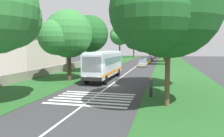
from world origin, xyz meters
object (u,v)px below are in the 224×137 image
trailing_minibus_0 (152,54)px  roadside_building (31,52)px  roadside_tree_left_4 (133,43)px  pedestrian (151,87)px  roadside_tree_right_2 (165,9)px  roadside_tree_right_4 (166,40)px  trailing_car_3 (150,58)px  roadside_tree_left_2 (90,35)px  roadside_tree_right_3 (161,36)px  roadside_tree_left_1 (67,35)px  trailing_car_0 (143,63)px  roadside_tree_right_0 (167,27)px  coach_bus (105,63)px  trailing_car_2 (149,59)px  trailing_car_1 (147,61)px  roadside_tree_right_1 (164,41)px  utility_pole (83,49)px  roadside_tree_left_0 (120,36)px

trailing_minibus_0 → roadside_building: roadside_building is taller
roadside_tree_left_4 → pedestrian: bearing=-171.0°
roadside_tree_right_2 → roadside_tree_right_4: bearing=-0.6°
pedestrian → trailing_minibus_0: bearing=2.8°
trailing_car_3 → roadside_tree_left_2: 37.24m
roadside_tree_left_2 → roadside_tree_right_2: bearing=-147.3°
roadside_tree_right_3 → roadside_tree_left_1: bearing=169.2°
trailing_car_0 → roadside_tree_right_2: (-31.76, -4.33, 6.41)m
roadside_tree_right_0 → trailing_minibus_0: bearing=4.4°
coach_bus → roadside_tree_right_4: 26.57m
roadside_tree_left_2 → trailing_car_2: bearing=-15.5°
roadside_tree_right_4 → trailing_car_1: bearing=50.1°
trailing_minibus_0 → roadside_tree_left_1: roadside_tree_left_1 is taller
roadside_tree_left_2 → roadside_tree_right_1: 30.97m
trailing_car_3 → roadside_tree_left_4: (14.92, 7.52, 5.00)m
roadside_tree_left_4 → roadside_tree_right_4: 35.20m
roadside_building → roadside_tree_left_1: bearing=-129.3°
trailing_car_0 → utility_pole: (-18.35, 7.04, 3.43)m
trailing_minibus_0 → roadside_tree_right_0: (-56.24, -4.29, 4.92)m
roadside_tree_right_0 → roadside_tree_right_3: (58.60, 1.34, 1.71)m
roadside_tree_right_3 → utility_pole: bearing=169.1°
roadside_tree_right_1 → roadside_tree_left_0: bearing=125.9°
trailing_minibus_0 → roadside_tree_right_1: 17.97m
trailing_car_1 → roadside_tree_right_2: 41.29m
roadside_tree_left_4 → pedestrian: (-67.27, -10.60, -4.76)m
utility_pole → roadside_tree_left_2: bearing=9.1°
trailing_car_2 → trailing_car_3: (6.11, 0.11, 0.00)m
trailing_minibus_0 → roadside_tree_right_4: (-27.61, -4.45, 4.32)m
roadside_tree_left_1 → roadside_building: size_ratio=0.65×
roadside_tree_left_0 → trailing_car_1: bearing=-80.3°
trailing_car_0 → roadside_tree_right_2: 32.69m
trailing_minibus_0 → roadside_tree_right_4: bearing=-170.8°
trailing_car_1 → utility_pole: bearing=165.0°
trailing_car_1 → roadside_building: (-21.96, 19.03, 2.73)m
coach_bus → trailing_car_2: bearing=-5.7°
trailing_car_0 → trailing_minibus_0: trailing_minibus_0 is taller
roadside_tree_left_0 → pedestrian: roadside_tree_left_0 is taller
trailing_car_0 → roadside_tree_left_1: size_ratio=0.48×
trailing_minibus_0 → roadside_building: size_ratio=0.43×
roadside_tree_right_1 → utility_pole: roadside_tree_right_1 is taller
trailing_car_2 → roadside_tree_right_4: (-12.04, -4.42, 5.20)m
roadside_tree_right_2 → pedestrian: roadside_tree_right_2 is taller
trailing_car_1 → roadside_tree_left_4: (29.31, 7.55, 5.00)m
coach_bus → roadside_tree_right_1: 36.73m
trailing_minibus_0 → trailing_car_3: bearing=179.5°
roadside_tree_left_2 → pedestrian: bearing=-145.7°
utility_pole → roadside_building: size_ratio=0.57×
roadside_tree_right_3 → pedestrian: (-64.16, -0.06, -7.27)m
trailing_car_1 → roadside_tree_right_0: 33.19m
trailing_car_1 → trailing_car_3: 14.40m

